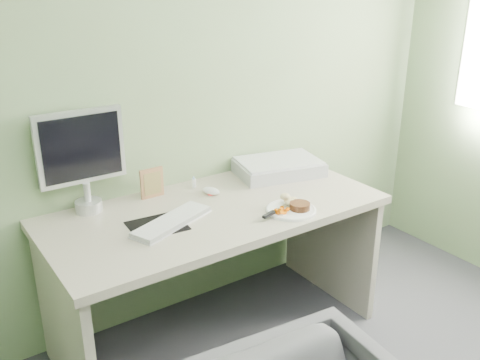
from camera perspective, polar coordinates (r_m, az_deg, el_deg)
wall_back at (r=2.66m, az=-7.23°, el=12.14°), size 3.50×0.00×3.50m
desk at (r=2.61m, az=-2.57°, el=-6.60°), size 1.60×0.75×0.73m
plate at (r=2.50m, az=5.46°, el=-3.22°), size 0.23×0.23×0.01m
steak at (r=2.49m, az=6.39°, el=-2.77°), size 0.12×0.12×0.03m
potato_pile at (r=2.53m, az=5.33°, el=-2.03°), size 0.10×0.07×0.06m
carrot_heap at (r=2.44m, az=4.50°, el=-3.16°), size 0.06×0.06×0.04m
steak_knife at (r=2.42m, az=3.52°, el=-3.46°), size 0.20×0.08×0.01m
mousepad at (r=2.38m, az=-8.84°, el=-4.84°), size 0.25×0.23×0.00m
keyboard at (r=2.38m, az=-7.27°, el=-4.35°), size 0.42×0.26×0.02m
computer_mouse at (r=2.67m, az=-3.10°, el=-1.18°), size 0.09×0.11×0.03m
photo_frame at (r=2.65m, az=-9.38°, el=-0.31°), size 0.12×0.02×0.15m
eyedrop_bottle at (r=2.76m, az=-4.95°, el=-0.23°), size 0.02×0.02×0.06m
scanner at (r=2.94m, az=4.11°, el=1.32°), size 0.51×0.40×0.07m
monitor at (r=2.50m, az=-16.51°, el=2.50°), size 0.40×0.12×0.48m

